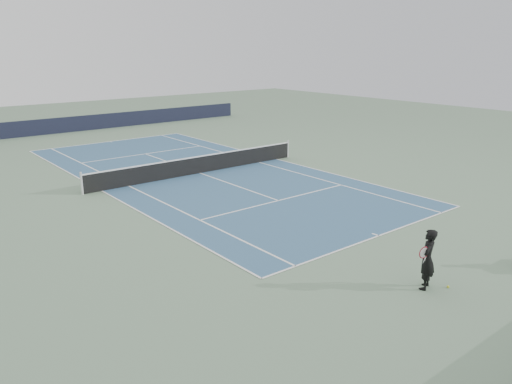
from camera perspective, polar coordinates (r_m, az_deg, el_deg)
ground at (r=27.05m, az=-6.42°, el=2.14°), size 80.00×80.00×0.00m
court_surface at (r=27.05m, az=-6.42°, el=2.15°), size 10.97×23.77×0.01m
tennis_net at (r=26.93m, az=-6.46°, el=3.18°), size 12.90×0.10×1.07m
windscreen_far at (r=42.87m, az=-19.58°, el=7.38°), size 30.00×0.25×1.20m
tennis_player at (r=14.80m, az=18.98°, el=-7.28°), size 0.85×0.70×1.77m
tennis_ball at (r=15.38m, az=21.10°, el=-10.07°), size 0.07×0.07×0.07m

